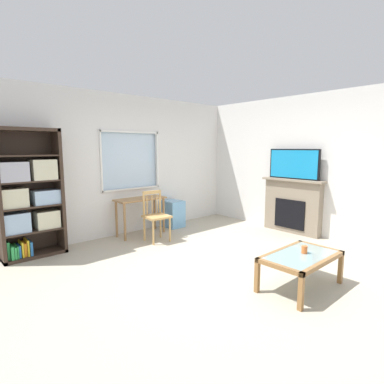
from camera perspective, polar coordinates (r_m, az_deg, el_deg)
ground at (r=4.44m, az=5.98°, el=-14.02°), size 5.92×6.10×0.02m
wall_back_with_window at (r=6.12m, az=-11.90°, el=4.87°), size 4.92×0.15×2.66m
wall_right at (r=6.22m, az=21.98°, el=4.58°), size 0.12×5.30×2.66m
bookshelf at (r=5.24m, az=-28.16°, el=-0.69°), size 0.90×0.38×1.96m
desk_under_window at (r=5.93m, az=-9.60°, el=-2.33°), size 0.97×0.41×0.72m
wooden_chair at (r=5.53m, az=-6.77°, el=-4.37°), size 0.45×0.43×0.90m
plastic_drawer_unit at (r=6.51m, az=-3.52°, el=-4.06°), size 0.35×0.40×0.56m
fireplace at (r=6.34m, az=18.20°, el=-2.43°), size 0.26×1.25×1.07m
tv at (r=6.23m, az=18.46°, el=4.97°), size 0.06×1.03×0.58m
coffee_table at (r=3.94m, az=19.66°, el=-11.72°), size 1.02×0.60×0.41m
sippy_cup at (r=3.97m, az=20.25°, el=-10.03°), size 0.07×0.07×0.09m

